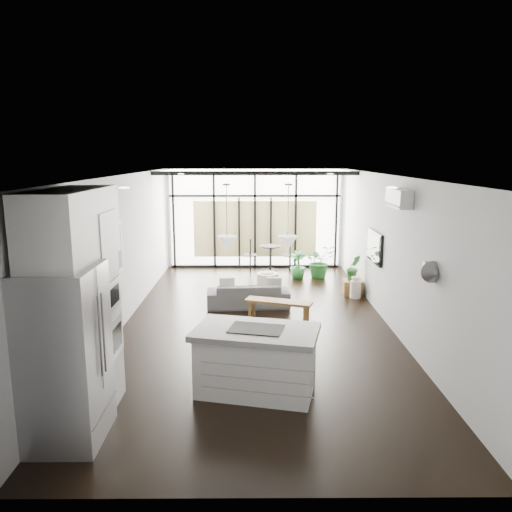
{
  "coord_description": "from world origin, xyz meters",
  "views": [
    {
      "loc": [
        -0.06,
        -9.12,
        3.14
      ],
      "look_at": [
        0.0,
        0.3,
        1.25
      ],
      "focal_mm": 35.0,
      "sensor_mm": 36.0,
      "label": 1
    }
  ],
  "objects_px": {
    "island": "(256,361)",
    "console_bench": "(279,311)",
    "sofa": "(248,291)",
    "milk_can": "(355,287)",
    "pouf": "(267,282)",
    "tv": "(375,247)",
    "fridge": "(66,355)"
  },
  "relations": [
    {
      "from": "island",
      "to": "console_bench",
      "type": "xyz_separation_m",
      "value": [
        0.45,
        2.95,
        -0.24
      ]
    },
    {
      "from": "sofa",
      "to": "milk_can",
      "type": "xyz_separation_m",
      "value": [
        2.41,
        0.65,
        -0.1
      ]
    },
    {
      "from": "island",
      "to": "pouf",
      "type": "bearing_deg",
      "value": 99.76
    },
    {
      "from": "tv",
      "to": "pouf",
      "type": "bearing_deg",
      "value": 147.58
    },
    {
      "from": "fridge",
      "to": "milk_can",
      "type": "distance_m",
      "value": 7.2
    },
    {
      "from": "milk_can",
      "to": "fridge",
      "type": "bearing_deg",
      "value": -127.62
    },
    {
      "from": "pouf",
      "to": "tv",
      "type": "xyz_separation_m",
      "value": [
        2.17,
        -1.38,
        1.09
      ]
    },
    {
      "from": "island",
      "to": "sofa",
      "type": "xyz_separation_m",
      "value": [
        -0.14,
        3.91,
        -0.11
      ]
    },
    {
      "from": "fridge",
      "to": "pouf",
      "type": "bearing_deg",
      "value": 69.2
    },
    {
      "from": "fridge",
      "to": "milk_can",
      "type": "xyz_separation_m",
      "value": [
        4.37,
        5.67,
        -0.75
      ]
    },
    {
      "from": "console_bench",
      "to": "tv",
      "type": "height_order",
      "value": "tv"
    },
    {
      "from": "fridge",
      "to": "pouf",
      "type": "height_order",
      "value": "fridge"
    },
    {
      "from": "island",
      "to": "milk_can",
      "type": "height_order",
      "value": "island"
    },
    {
      "from": "console_bench",
      "to": "milk_can",
      "type": "relative_size",
      "value": 2.64
    },
    {
      "from": "console_bench",
      "to": "island",
      "type": "bearing_deg",
      "value": -80.01
    },
    {
      "from": "island",
      "to": "milk_can",
      "type": "distance_m",
      "value": 5.1
    },
    {
      "from": "sofa",
      "to": "pouf",
      "type": "xyz_separation_m",
      "value": [
        0.45,
        1.31,
        -0.13
      ]
    },
    {
      "from": "sofa",
      "to": "console_bench",
      "type": "xyz_separation_m",
      "value": [
        0.59,
        -0.96,
        -0.13
      ]
    },
    {
      "from": "tv",
      "to": "fridge",
      "type": "bearing_deg",
      "value": -132.77
    },
    {
      "from": "island",
      "to": "pouf",
      "type": "distance_m",
      "value": 5.23
    },
    {
      "from": "island",
      "to": "fridge",
      "type": "bearing_deg",
      "value": -139.03
    },
    {
      "from": "milk_can",
      "to": "sofa",
      "type": "bearing_deg",
      "value": -165.0
    },
    {
      "from": "sofa",
      "to": "island",
      "type": "bearing_deg",
      "value": 88.42
    },
    {
      "from": "console_bench",
      "to": "milk_can",
      "type": "height_order",
      "value": "milk_can"
    },
    {
      "from": "island",
      "to": "pouf",
      "type": "xyz_separation_m",
      "value": [
        0.3,
        5.22,
        -0.24
      ]
    },
    {
      "from": "fridge",
      "to": "tv",
      "type": "bearing_deg",
      "value": 47.23
    },
    {
      "from": "fridge",
      "to": "console_bench",
      "type": "relative_size",
      "value": 1.54
    },
    {
      "from": "pouf",
      "to": "fridge",
      "type": "bearing_deg",
      "value": -110.8
    },
    {
      "from": "island",
      "to": "sofa",
      "type": "height_order",
      "value": "island"
    },
    {
      "from": "milk_can",
      "to": "tv",
      "type": "xyz_separation_m",
      "value": [
        0.21,
        -0.72,
        1.06
      ]
    },
    {
      "from": "pouf",
      "to": "console_bench",
      "type": "bearing_deg",
      "value": -86.27
    },
    {
      "from": "fridge",
      "to": "tv",
      "type": "relative_size",
      "value": 1.8
    }
  ]
}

